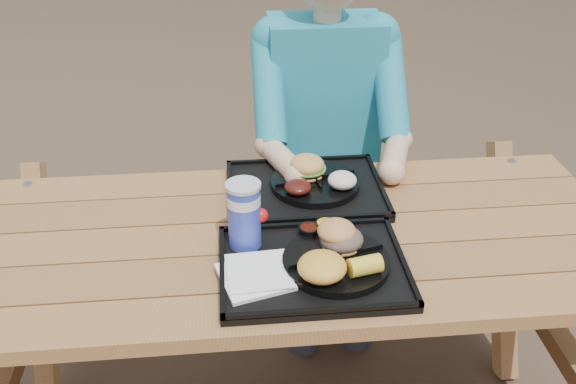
{
  "coord_description": "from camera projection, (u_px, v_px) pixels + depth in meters",
  "views": [
    {
      "loc": [
        -0.14,
        -1.39,
        1.72
      ],
      "look_at": [
        0.0,
        0.0,
        0.88
      ],
      "focal_mm": 40.0,
      "sensor_mm": 36.0,
      "label": 1
    }
  ],
  "objects": [
    {
      "name": "picnic_table",
      "position": [
        288.0,
        339.0,
        1.89
      ],
      "size": [
        1.8,
        1.49,
        0.75
      ],
      "primitive_type": null,
      "color": "#999999",
      "rests_on": "ground"
    },
    {
      "name": "tray_near",
      "position": [
        313.0,
        268.0,
        1.55
      ],
      "size": [
        0.45,
        0.35,
        0.02
      ],
      "primitive_type": "cube",
      "color": "black",
      "rests_on": "picnic_table"
    },
    {
      "name": "tray_far",
      "position": [
        305.0,
        191.0,
        1.87
      ],
      "size": [
        0.45,
        0.35,
        0.02
      ],
      "primitive_type": "cube",
      "color": "black",
      "rests_on": "picnic_table"
    },
    {
      "name": "plate_near",
      "position": [
        336.0,
        262.0,
        1.54
      ],
      "size": [
        0.26,
        0.26,
        0.02
      ],
      "primitive_type": "cylinder",
      "color": "black",
      "rests_on": "tray_near"
    },
    {
      "name": "plate_far",
      "position": [
        315.0,
        183.0,
        1.87
      ],
      "size": [
        0.26,
        0.26,
        0.02
      ],
      "primitive_type": "cylinder",
      "color": "black",
      "rests_on": "tray_far"
    },
    {
      "name": "napkin_stack",
      "position": [
        255.0,
        275.0,
        1.5
      ],
      "size": [
        0.19,
        0.19,
        0.02
      ],
      "primitive_type": "cube",
      "rotation": [
        0.0,
        0.0,
        0.28
      ],
      "color": "white",
      "rests_on": "tray_near"
    },
    {
      "name": "soda_cup",
      "position": [
        244.0,
        216.0,
        1.58
      ],
      "size": [
        0.08,
        0.08,
        0.17
      ],
      "primitive_type": "cylinder",
      "color": "#1629A8",
      "rests_on": "tray_near"
    },
    {
      "name": "condiment_bbq",
      "position": [
        309.0,
        232.0,
        1.64
      ],
      "size": [
        0.05,
        0.05,
        0.03
      ],
      "primitive_type": "cylinder",
      "color": "#340D05",
      "rests_on": "tray_near"
    },
    {
      "name": "condiment_mustard",
      "position": [
        326.0,
        228.0,
        1.66
      ],
      "size": [
        0.06,
        0.06,
        0.03
      ],
      "primitive_type": "cylinder",
      "color": "gold",
      "rests_on": "tray_near"
    },
    {
      "name": "sandwich",
      "position": [
        342.0,
        229.0,
        1.55
      ],
      "size": [
        0.1,
        0.1,
        0.1
      ],
      "primitive_type": null,
      "color": "#DB8C4D",
      "rests_on": "plate_near"
    },
    {
      "name": "mac_cheese",
      "position": [
        322.0,
        267.0,
        1.46
      ],
      "size": [
        0.11,
        0.11,
        0.06
      ],
      "primitive_type": "ellipsoid",
      "color": "#F9B941",
      "rests_on": "plate_near"
    },
    {
      "name": "corn_cob",
      "position": [
        365.0,
        266.0,
        1.48
      ],
      "size": [
        0.09,
        0.09,
        0.05
      ],
      "primitive_type": null,
      "rotation": [
        0.0,
        0.0,
        0.22
      ],
      "color": "yellow",
      "rests_on": "plate_near"
    },
    {
      "name": "cutlery_far",
      "position": [
        244.0,
        189.0,
        1.85
      ],
      "size": [
        0.03,
        0.16,
        0.01
      ],
      "primitive_type": "cube",
      "rotation": [
        0.0,
        0.0,
        0.05
      ],
      "color": "black",
      "rests_on": "tray_far"
    },
    {
      "name": "burger",
      "position": [
        307.0,
        161.0,
        1.86
      ],
      "size": [
        0.1,
        0.1,
        0.09
      ],
      "primitive_type": null,
      "color": "#E39B50",
      "rests_on": "plate_far"
    },
    {
      "name": "baked_beans",
      "position": [
        298.0,
        187.0,
        1.79
      ],
      "size": [
        0.08,
        0.08,
        0.03
      ],
      "primitive_type": "ellipsoid",
      "color": "#45130D",
      "rests_on": "plate_far"
    },
    {
      "name": "potato_salad",
      "position": [
        342.0,
        180.0,
        1.81
      ],
      "size": [
        0.08,
        0.08,
        0.05
      ],
      "primitive_type": "ellipsoid",
      "color": "#F2E3CD",
      "rests_on": "plate_far"
    },
    {
      "name": "diner",
      "position": [
        323.0,
        155.0,
        2.32
      ],
      "size": [
        0.48,
        0.84,
        1.28
      ],
      "primitive_type": null,
      "color": "#1BBFB8",
      "rests_on": "ground"
    }
  ]
}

